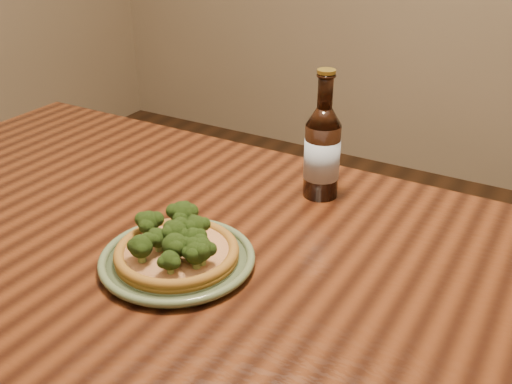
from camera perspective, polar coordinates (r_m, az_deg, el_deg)
The scene contains 4 objects.
table at distance 1.08m, azimuth -5.96°, elevation -9.64°, with size 1.60×0.90×0.75m.
plate at distance 0.99m, azimuth -7.50°, elevation -6.37°, with size 0.26×0.26×0.02m.
pizza at distance 0.98m, azimuth -7.57°, elevation -5.30°, with size 0.20×0.20×0.07m.
beer_bottle at distance 1.17m, azimuth 6.32°, elevation 3.88°, with size 0.07×0.07×0.26m.
Camera 1 is at (0.53, -0.59, 1.30)m, focal length 42.00 mm.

